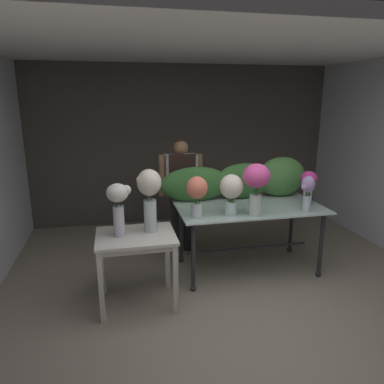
{
  "coord_description": "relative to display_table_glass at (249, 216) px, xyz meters",
  "views": [
    {
      "loc": [
        -1.17,
        -2.48,
        2.12
      ],
      "look_at": [
        -0.38,
        1.14,
        1.14
      ],
      "focal_mm": 33.59,
      "sensor_mm": 36.0,
      "label": 1
    }
  ],
  "objects": [
    {
      "name": "ground_plane",
      "position": [
        -0.4,
        0.36,
        -0.71
      ],
      "size": [
        7.95,
        7.95,
        0.0
      ],
      "primitive_type": "plane",
      "color": "gray"
    },
    {
      "name": "wall_back",
      "position": [
        -0.4,
        2.16,
        0.62
      ],
      "size": [
        5.22,
        0.12,
        2.65
      ],
      "primitive_type": "cube",
      "color": "#4C4742",
      "rests_on": "ground"
    },
    {
      "name": "ceiling_slab",
      "position": [
        -0.4,
        0.36,
        2.0
      ],
      "size": [
        5.34,
        3.73,
        0.12
      ],
      "primitive_type": "cube",
      "color": "silver",
      "rests_on": "wall_back"
    },
    {
      "name": "display_table_glass",
      "position": [
        0.0,
        0.0,
        0.0
      ],
      "size": [
        1.76,
        0.95,
        0.84
      ],
      "color": "silver",
      "rests_on": "ground"
    },
    {
      "name": "side_table_white",
      "position": [
        -1.4,
        -0.48,
        -0.04
      ],
      "size": [
        0.8,
        0.63,
        0.77
      ],
      "color": "silver",
      "rests_on": "ground"
    },
    {
      "name": "florist",
      "position": [
        -0.71,
        0.74,
        0.27
      ],
      "size": [
        0.6,
        0.24,
        1.58
      ],
      "color": "#232328",
      "rests_on": "ground"
    },
    {
      "name": "foliage_backdrop",
      "position": [
        0.05,
        0.35,
        0.37
      ],
      "size": [
        1.95,
        0.32,
        0.53
      ],
      "color": "#387033",
      "rests_on": "display_table_glass"
    },
    {
      "name": "vase_ivory_snapdragons",
      "position": [
        -0.33,
        -0.27,
        0.41
      ],
      "size": [
        0.26,
        0.26,
        0.46
      ],
      "color": "silver",
      "rests_on": "display_table_glass"
    },
    {
      "name": "vase_fuchsia_hydrangea",
      "position": [
        -0.07,
        -0.35,
        0.52
      ],
      "size": [
        0.3,
        0.3,
        0.59
      ],
      "color": "silver",
      "rests_on": "display_table_glass"
    },
    {
      "name": "vase_magenta_lilies",
      "position": [
        0.72,
        -0.1,
        0.38
      ],
      "size": [
        0.21,
        0.2,
        0.42
      ],
      "color": "silver",
      "rests_on": "display_table_glass"
    },
    {
      "name": "vase_lilac_peonies",
      "position": [
        0.57,
        -0.33,
        0.37
      ],
      "size": [
        0.17,
        0.16,
        0.42
      ],
      "color": "silver",
      "rests_on": "display_table_glass"
    },
    {
      "name": "vase_coral_anemones",
      "position": [
        -0.72,
        -0.29,
        0.42
      ],
      "size": [
        0.23,
        0.23,
        0.46
      ],
      "color": "silver",
      "rests_on": "display_table_glass"
    },
    {
      "name": "vase_white_roses_tall",
      "position": [
        -1.56,
        -0.48,
        0.4
      ],
      "size": [
        0.24,
        0.21,
        0.54
      ],
      "color": "silver",
      "rests_on": "side_table_white"
    },
    {
      "name": "vase_cream_lisianthus_tall",
      "position": [
        -1.25,
        -0.42,
        0.46
      ],
      "size": [
        0.25,
        0.24,
        0.66
      ],
      "color": "silver",
      "rests_on": "side_table_white"
    }
  ]
}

